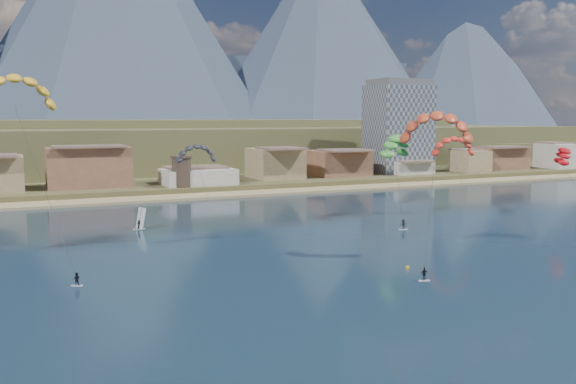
{
  "coord_description": "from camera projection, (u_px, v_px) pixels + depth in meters",
  "views": [
    {
      "loc": [
        -35.84,
        -47.68,
        20.64
      ],
      "look_at": [
        0.0,
        32.0,
        10.0
      ],
      "focal_mm": 37.68,
      "sensor_mm": 36.0,
      "label": 1
    }
  ],
  "objects": [
    {
      "name": "buoy",
      "position": [
        408.0,
        268.0,
        83.57
      ],
      "size": [
        0.61,
        0.61,
        0.61
      ],
      "color": "gold",
      "rests_on": "ground"
    },
    {
      "name": "kitesurfer_green",
      "position": [
        395.0,
        143.0,
        123.5
      ],
      "size": [
        11.94,
        16.66,
        19.96
      ],
      "color": "silver",
      "rests_on": "ground"
    },
    {
      "name": "land",
      "position": [
        58.0,
        141.0,
        567.22
      ],
      "size": [
        2200.0,
        900.0,
        4.0
      ],
      "color": "brown",
      "rests_on": "ground"
    },
    {
      "name": "distant_kite_orange",
      "position": [
        453.0,
        143.0,
        128.51
      ],
      "size": [
        10.27,
        7.36,
        18.65
      ],
      "color": "#262626",
      "rests_on": "ground"
    },
    {
      "name": "foothills",
      "position": [
        154.0,
        144.0,
        278.73
      ],
      "size": [
        940.0,
        210.0,
        18.0
      ],
      "color": "brown",
      "rests_on": "ground"
    },
    {
      "name": "watchtower",
      "position": [
        182.0,
        171.0,
        164.72
      ],
      "size": [
        5.82,
        5.82,
        8.6
      ],
      "color": "#47382D",
      "rests_on": "ground"
    },
    {
      "name": "mountain_ridge",
      "position": [
        27.0,
        18.0,
        781.78
      ],
      "size": [
        2060.0,
        480.0,
        400.0
      ],
      "color": "#2F3A4F",
      "rests_on": "ground"
    },
    {
      "name": "distant_kite_dark",
      "position": [
        196.0,
        150.0,
        132.84
      ],
      "size": [
        9.47,
        6.01,
        16.94
      ],
      "color": "#262626",
      "rests_on": "ground"
    },
    {
      "name": "distant_kite_red",
      "position": [
        562.0,
        153.0,
        131.95
      ],
      "size": [
        7.98,
        8.44,
        16.14
      ],
      "color": "#262626",
      "rests_on": "ground"
    },
    {
      "name": "apartment_tower",
      "position": [
        398.0,
        127.0,
        208.59
      ],
      "size": [
        20.0,
        16.0,
        32.0
      ],
      "color": "gray",
      "rests_on": "ground"
    },
    {
      "name": "kitesurfer_orange",
      "position": [
        437.0,
        123.0,
        86.95
      ],
      "size": [
        15.17,
        15.03,
        24.03
      ],
      "color": "silver",
      "rests_on": "ground"
    },
    {
      "name": "kitesurfer_yellow",
      "position": [
        14.0,
        87.0,
        79.68
      ],
      "size": [
        12.26,
        14.39,
        28.27
      ],
      "color": "silver",
      "rests_on": "ground"
    },
    {
      "name": "ground",
      "position": [
        419.0,
        327.0,
        60.25
      ],
      "size": [
        2400.0,
        2400.0,
        0.0
      ],
      "primitive_type": "plane",
      "color": "black",
      "rests_on": "ground"
    },
    {
      "name": "windsurfer",
      "position": [
        140.0,
        222.0,
        113.18
      ],
      "size": [
        2.36,
        2.59,
        4.04
      ],
      "color": "silver",
      "rests_on": "ground"
    },
    {
      "name": "beach",
      "position": [
        171.0,
        198.0,
        156.19
      ],
      "size": [
        2200.0,
        12.0,
        0.9
      ],
      "color": "tan",
      "rests_on": "ground"
    },
    {
      "name": "town",
      "position": [
        0.0,
        169.0,
        153.45
      ],
      "size": [
        400.0,
        24.0,
        12.0
      ],
      "color": "silver",
      "rests_on": "ground"
    }
  ]
}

